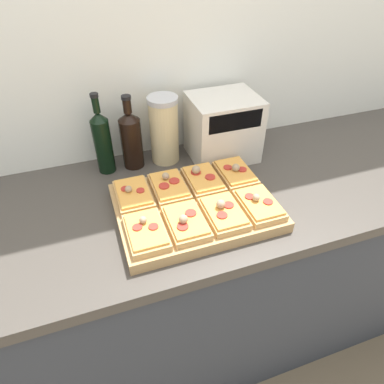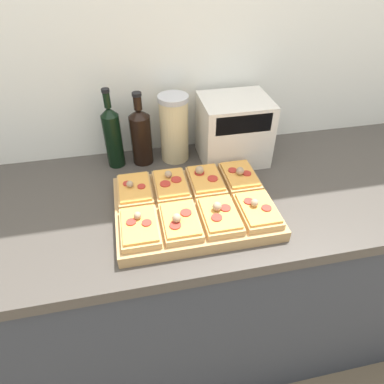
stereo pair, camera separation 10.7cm
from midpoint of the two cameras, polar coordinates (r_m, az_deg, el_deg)
name	(u,v)px [view 2 (the right image)]	position (r m, az deg, el deg)	size (l,w,h in m)	color
wall_back	(180,54)	(1.30, 0.54, 21.98)	(6.00, 0.06, 2.50)	silver
kitchen_counter	(199,276)	(1.48, 3.36, -13.97)	(2.63, 0.67, 0.90)	#333842
cutting_board	(194,207)	(1.07, 3.18, -2.70)	(0.48, 0.36, 0.04)	tan
pizza_slice_back_left	(135,190)	(1.09, -6.80, 0.28)	(0.11, 0.16, 0.05)	tan
pizza_slice_back_midleft	(171,185)	(1.11, -0.80, 1.09)	(0.11, 0.16, 0.05)	tan
pizza_slice_back_midright	(206,180)	(1.13, 4.99, 1.86)	(0.11, 0.16, 0.06)	tan
pizza_slice_back_right	(240,176)	(1.16, 10.56, 2.49)	(0.11, 0.16, 0.05)	tan
pizza_slice_front_left	(139,227)	(0.97, -5.63, -5.95)	(0.11, 0.16, 0.05)	tan
pizza_slice_front_midleft	(180,221)	(0.98, 1.16, -5.02)	(0.11, 0.16, 0.05)	tan
pizza_slice_front_midright	(220,215)	(1.00, 7.68, -3.99)	(0.11, 0.16, 0.06)	tan
pizza_slice_front_right	(258,210)	(1.04, 13.78, -3.04)	(0.11, 0.16, 0.05)	tan
olive_oil_bottle	(113,136)	(1.25, -10.69, 9.10)	(0.06, 0.06, 0.29)	black
wine_bottle	(141,135)	(1.26, -6.09, 9.32)	(0.08, 0.08, 0.27)	black
grain_jar_tall	(174,128)	(1.27, -0.55, 10.48)	(0.11, 0.11, 0.25)	beige
toaster_oven	(234,130)	(1.29, 9.35, 10.13)	(0.27, 0.20, 0.24)	beige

